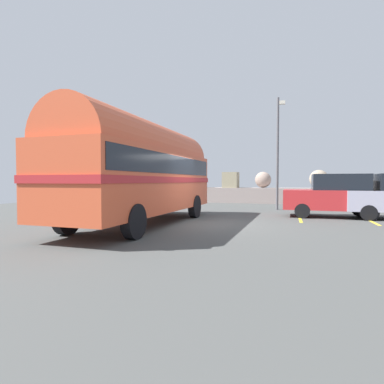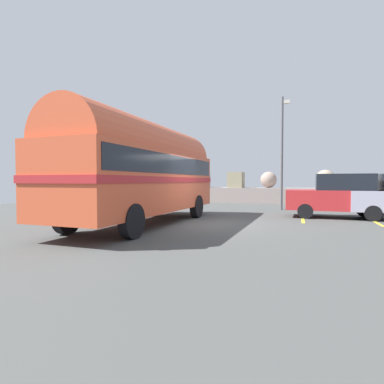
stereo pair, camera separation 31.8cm
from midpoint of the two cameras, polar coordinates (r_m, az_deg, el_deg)
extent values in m
cube|color=#464746|center=(11.38, 3.85, -5.93)|extent=(32.00, 26.00, 0.02)
cube|color=gray|center=(22.89, 11.55, -0.61)|extent=(31.36, 1.80, 1.10)
sphere|color=gray|center=(27.94, -15.63, 2.27)|extent=(1.28, 1.28, 1.28)
sphere|color=gray|center=(26.58, -10.54, 1.97)|extent=(0.95, 0.95, 0.95)
sphere|color=gray|center=(24.64, -6.08, 2.40)|extent=(1.30, 1.30, 1.30)
cube|color=gray|center=(23.41, 2.29, 2.19)|extent=(0.98, 1.18, 1.10)
cube|color=gray|center=(22.81, 8.46, 2.21)|extent=(1.10, 1.16, 1.13)
sphere|color=gray|center=(23.20, 14.27, 2.20)|extent=(1.16, 1.16, 1.16)
sphere|color=gray|center=(23.01, 23.64, 2.21)|extent=(1.25, 1.25, 1.25)
cube|color=gray|center=(23.11, 30.09, 1.63)|extent=(0.77, 0.97, 0.87)
cube|color=gold|center=(14.47, 20.23, -4.29)|extent=(0.12, 4.40, 0.01)
cube|color=gold|center=(14.76, 30.40, -4.32)|extent=(0.12, 4.40, 0.01)
cylinder|color=black|center=(14.12, -6.97, -2.39)|extent=(0.31, 0.97, 0.96)
cylinder|color=black|center=(13.25, 1.54, -2.67)|extent=(0.31, 0.97, 0.96)
cylinder|color=black|center=(9.81, -21.16, -4.45)|extent=(0.31, 0.97, 0.96)
cylinder|color=black|center=(8.52, -9.93, -5.31)|extent=(0.31, 0.97, 0.96)
cube|color=#D25330|center=(11.26, -8.11, 1.96)|extent=(2.62, 8.46, 2.10)
cylinder|color=#D25330|center=(11.31, -8.14, 7.28)|extent=(2.41, 8.12, 2.20)
cube|color=#B22629|center=(11.26, -8.11, 2.22)|extent=(2.67, 8.55, 0.20)
cube|color=black|center=(11.27, -8.13, 4.89)|extent=(2.65, 8.13, 0.64)
cube|color=silver|center=(15.17, -0.36, -1.30)|extent=(2.28, 0.22, 0.28)
cylinder|color=black|center=(13.80, 20.69, -3.32)|extent=(0.62, 0.21, 0.62)
cylinder|color=black|center=(15.32, 20.63, -2.80)|extent=(0.62, 0.21, 0.62)
cylinder|color=black|center=(14.06, 31.12, -3.38)|extent=(0.62, 0.21, 0.62)
cylinder|color=black|center=(15.56, 30.04, -2.87)|extent=(0.62, 0.21, 0.62)
cube|color=red|center=(14.60, 25.67, -1.33)|extent=(4.13, 1.78, 0.84)
cube|color=black|center=(14.60, 26.68, 1.64)|extent=(2.23, 1.60, 0.68)
cylinder|color=black|center=(14.02, 30.83, -3.39)|extent=(0.62, 0.21, 0.62)
cylinder|color=black|center=(15.51, 29.58, -2.88)|extent=(0.62, 0.21, 0.62)
cylinder|color=#5B5B60|center=(17.54, 16.66, 6.72)|extent=(0.14, 0.14, 6.09)
cube|color=beige|center=(18.78, 17.32, 15.50)|extent=(0.44, 0.24, 0.18)
camera|label=1|loc=(0.16, -89.13, 0.03)|focal=29.04mm
camera|label=2|loc=(0.16, 90.87, -0.03)|focal=29.04mm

